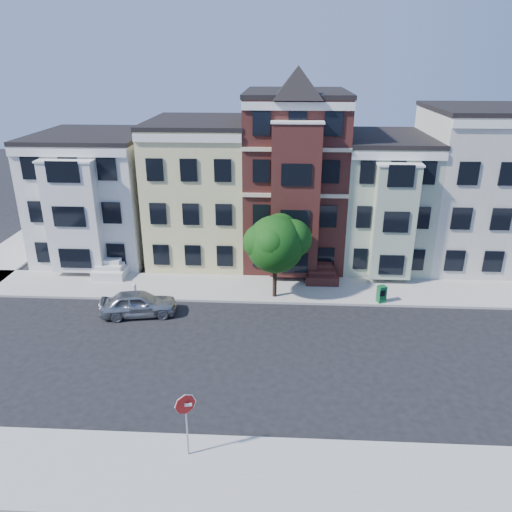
# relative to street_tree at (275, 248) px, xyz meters

# --- Properties ---
(ground) EXTENTS (120.00, 120.00, 0.00)m
(ground) POSITION_rel_street_tree_xyz_m (1.22, -6.84, -3.46)
(ground) COLOR black
(far_sidewalk) EXTENTS (60.00, 4.00, 0.15)m
(far_sidewalk) POSITION_rel_street_tree_xyz_m (1.22, 1.16, -3.39)
(far_sidewalk) COLOR #9E9B93
(far_sidewalk) RESTS_ON ground
(near_sidewalk) EXTENTS (60.00, 4.00, 0.15)m
(near_sidewalk) POSITION_rel_street_tree_xyz_m (1.22, -14.84, -3.39)
(near_sidewalk) COLOR #9E9B93
(near_sidewalk) RESTS_ON ground
(house_white) EXTENTS (8.00, 9.00, 9.00)m
(house_white) POSITION_rel_street_tree_xyz_m (-13.78, 7.66, 1.04)
(house_white) COLOR silver
(house_white) RESTS_ON ground
(house_yellow) EXTENTS (7.00, 9.00, 10.00)m
(house_yellow) POSITION_rel_street_tree_xyz_m (-5.78, 7.66, 1.54)
(house_yellow) COLOR beige
(house_yellow) RESTS_ON ground
(house_brown) EXTENTS (7.00, 9.00, 12.00)m
(house_brown) POSITION_rel_street_tree_xyz_m (1.22, 7.66, 2.54)
(house_brown) COLOR #3F1A16
(house_brown) RESTS_ON ground
(house_green) EXTENTS (6.00, 9.00, 9.00)m
(house_green) POSITION_rel_street_tree_xyz_m (7.72, 7.66, 1.04)
(house_green) COLOR #9AAA8E
(house_green) RESTS_ON ground
(house_cream) EXTENTS (8.00, 9.00, 11.00)m
(house_cream) POSITION_rel_street_tree_xyz_m (14.72, 7.66, 2.04)
(house_cream) COLOR beige
(house_cream) RESTS_ON ground
(street_tree) EXTENTS (6.54, 6.54, 6.62)m
(street_tree) POSITION_rel_street_tree_xyz_m (0.00, 0.00, 0.00)
(street_tree) COLOR #185113
(street_tree) RESTS_ON far_sidewalk
(parked_car) EXTENTS (4.74, 2.56, 1.53)m
(parked_car) POSITION_rel_street_tree_xyz_m (-8.10, -2.69, -2.69)
(parked_car) COLOR #9EA1A5
(parked_car) RESTS_ON ground
(newspaper_box) EXTENTS (0.61, 0.58, 1.09)m
(newspaper_box) POSITION_rel_street_tree_xyz_m (6.70, -0.48, -2.77)
(newspaper_box) COLOR #12602F
(newspaper_box) RESTS_ON far_sidewalk
(fire_hydrant) EXTENTS (0.29, 0.29, 0.70)m
(fire_hydrant) POSITION_rel_street_tree_xyz_m (-8.96, -0.54, -2.96)
(fire_hydrant) COLOR silver
(fire_hydrant) RESTS_ON far_sidewalk
(stop_sign) EXTENTS (0.88, 0.28, 3.16)m
(stop_sign) POSITION_rel_street_tree_xyz_m (-3.07, -13.94, -1.73)
(stop_sign) COLOR #A11211
(stop_sign) RESTS_ON near_sidewalk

